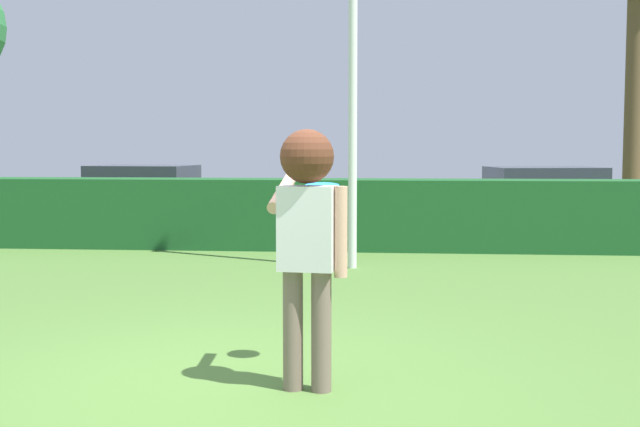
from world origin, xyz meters
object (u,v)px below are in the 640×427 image
at_px(parked_car_black, 143,190).
at_px(parked_car_white, 544,194).
at_px(person, 307,221).
at_px(frisbee, 322,187).

xyz_separation_m(parked_car_black, parked_car_white, (8.72, -0.66, 0.00)).
distance_m(person, parked_car_white, 12.54).
height_order(person, parked_car_black, person).
distance_m(parked_car_black, parked_car_white, 8.74).
relative_size(frisbee, parked_car_white, 0.06).
distance_m(person, parked_car_black, 13.61).
bearing_deg(person, parked_car_black, 111.71).
height_order(person, frisbee, person).
xyz_separation_m(person, parked_car_black, (-5.03, 12.64, -0.49)).
bearing_deg(frisbee, parked_car_white, 72.23).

